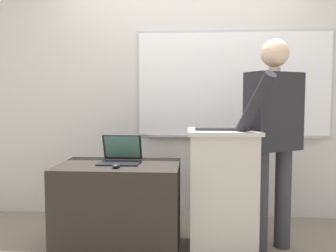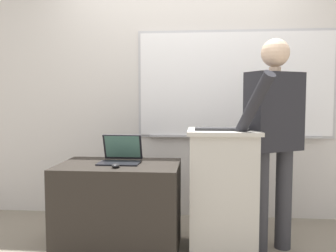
{
  "view_description": "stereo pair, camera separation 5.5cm",
  "coord_description": "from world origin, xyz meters",
  "px_view_note": "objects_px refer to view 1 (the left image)",
  "views": [
    {
      "loc": [
        0.12,
        -2.35,
        1.22
      ],
      "look_at": [
        -0.07,
        0.48,
        1.0
      ],
      "focal_mm": 38.0,
      "sensor_mm": 36.0,
      "label": 1
    },
    {
      "loc": [
        0.18,
        -2.35,
        1.22
      ],
      "look_at": [
        -0.07,
        0.48,
        1.0
      ],
      "focal_mm": 38.0,
      "sensor_mm": 36.0,
      "label": 2
    }
  ],
  "objects_px": {
    "computer_mouse_by_laptop": "(116,166)",
    "lectern_podium": "(222,190)",
    "laptop": "(121,154)",
    "side_desk": "(119,207)",
    "person_presenter": "(273,129)",
    "wireless_keyboard": "(222,129)"
  },
  "relations": [
    {
      "from": "lectern_podium",
      "to": "side_desk",
      "type": "height_order",
      "value": "lectern_podium"
    },
    {
      "from": "computer_mouse_by_laptop",
      "to": "side_desk",
      "type": "bearing_deg",
      "value": 94.4
    },
    {
      "from": "side_desk",
      "to": "computer_mouse_by_laptop",
      "type": "height_order",
      "value": "computer_mouse_by_laptop"
    },
    {
      "from": "laptop",
      "to": "computer_mouse_by_laptop",
      "type": "xyz_separation_m",
      "value": [
        0.01,
        -0.24,
        -0.05
      ]
    },
    {
      "from": "side_desk",
      "to": "person_presenter",
      "type": "bearing_deg",
      "value": 4.01
    },
    {
      "from": "laptop",
      "to": "wireless_keyboard",
      "type": "bearing_deg",
      "value": -6.04
    },
    {
      "from": "lectern_podium",
      "to": "wireless_keyboard",
      "type": "xyz_separation_m",
      "value": [
        -0.02,
        -0.07,
        0.5
      ]
    },
    {
      "from": "person_presenter",
      "to": "wireless_keyboard",
      "type": "relative_size",
      "value": 4.15
    },
    {
      "from": "lectern_podium",
      "to": "laptop",
      "type": "bearing_deg",
      "value": 178.76
    },
    {
      "from": "laptop",
      "to": "computer_mouse_by_laptop",
      "type": "relative_size",
      "value": 3.28
    },
    {
      "from": "lectern_podium",
      "to": "side_desk",
      "type": "xyz_separation_m",
      "value": [
        -0.82,
        -0.06,
        -0.14
      ]
    },
    {
      "from": "lectern_podium",
      "to": "computer_mouse_by_laptop",
      "type": "bearing_deg",
      "value": -164.93
    },
    {
      "from": "laptop",
      "to": "computer_mouse_by_laptop",
      "type": "distance_m",
      "value": 0.24
    },
    {
      "from": "person_presenter",
      "to": "wireless_keyboard",
      "type": "xyz_separation_m",
      "value": [
        -0.41,
        -0.1,
        0.01
      ]
    },
    {
      "from": "lectern_podium",
      "to": "computer_mouse_by_laptop",
      "type": "height_order",
      "value": "lectern_podium"
    },
    {
      "from": "lectern_podium",
      "to": "wireless_keyboard",
      "type": "height_order",
      "value": "wireless_keyboard"
    },
    {
      "from": "computer_mouse_by_laptop",
      "to": "lectern_podium",
      "type": "bearing_deg",
      "value": 15.07
    },
    {
      "from": "side_desk",
      "to": "lectern_podium",
      "type": "bearing_deg",
      "value": 3.94
    },
    {
      "from": "person_presenter",
      "to": "lectern_podium",
      "type": "bearing_deg",
      "value": 154.81
    },
    {
      "from": "laptop",
      "to": "person_presenter",
      "type": "bearing_deg",
      "value": 0.53
    },
    {
      "from": "lectern_podium",
      "to": "person_presenter",
      "type": "distance_m",
      "value": 0.63
    },
    {
      "from": "side_desk",
      "to": "laptop",
      "type": "relative_size",
      "value": 2.92
    }
  ]
}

